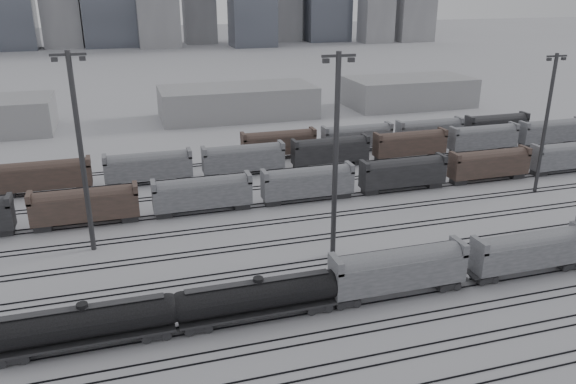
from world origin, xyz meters
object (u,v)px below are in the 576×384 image
object	(u,v)px
tank_car_a	(85,324)
tank_car_b	(259,296)
hopper_car_b	(529,249)
light_mast_c	(336,154)
hopper_car_a	(399,268)

from	to	relation	value
tank_car_a	tank_car_b	world-z (taller)	tank_car_a
hopper_car_b	light_mast_c	distance (m)	25.84
tank_car_a	light_mast_c	xyz separation A→B (m)	(29.86, 11.46, 11.06)
hopper_car_a	tank_car_a	bearing A→B (deg)	180.00
hopper_car_a	hopper_car_b	xyz separation A→B (m)	(17.35, 0.00, -0.19)
tank_car_a	hopper_car_a	xyz separation A→B (m)	(33.17, -0.00, 0.78)
hopper_car_a	hopper_car_b	bearing A→B (deg)	0.00
tank_car_a	hopper_car_a	size ratio (longest dim) A/B	1.20
tank_car_b	hopper_car_b	bearing A→B (deg)	-0.00
tank_car_b	hopper_car_a	bearing A→B (deg)	-0.00
tank_car_b	hopper_car_b	world-z (taller)	hopper_car_b
tank_car_a	hopper_car_b	world-z (taller)	hopper_car_b
tank_car_b	tank_car_a	bearing A→B (deg)	-180.00
light_mast_c	tank_car_b	bearing A→B (deg)	-138.02
hopper_car_a	light_mast_c	size ratio (longest dim) A/B	0.61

